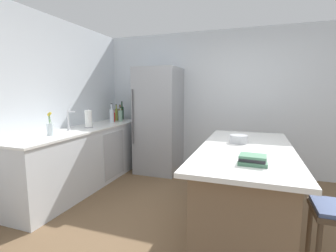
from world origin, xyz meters
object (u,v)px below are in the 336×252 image
object	(u,v)px
gin_bottle	(121,116)
flower_vase	(50,128)
wine_bottle	(122,113)
mixing_bowl	(239,139)
refrigerator	(159,121)
whiskey_bottle	(120,114)
kitchen_island	(244,186)
hot_sauce_bottle	(114,117)
paper_towel_roll	(88,119)
sink_faucet	(69,120)
cookbook_stack	(253,160)
soda_bottle	(112,115)
olive_oil_bottle	(116,114)

from	to	relation	value
gin_bottle	flower_vase	bearing A→B (deg)	-93.22
wine_bottle	mixing_bowl	size ratio (longest dim) A/B	1.79
refrigerator	mixing_bowl	distance (m)	1.98
refrigerator	whiskey_bottle	distance (m)	0.87
kitchen_island	whiskey_bottle	size ratio (longest dim) A/B	6.94
kitchen_island	gin_bottle	xyz separation A→B (m)	(-2.36, 1.37, 0.59)
kitchen_island	hot_sauce_bottle	distance (m)	2.81
paper_towel_roll	whiskey_bottle	xyz separation A→B (m)	(-0.05, 1.07, -0.01)
refrigerator	wine_bottle	distance (m)	0.91
flower_vase	wine_bottle	xyz separation A→B (m)	(-0.04, 1.93, 0.04)
gin_bottle	refrigerator	bearing A→B (deg)	8.34
sink_faucet	hot_sauce_bottle	distance (m)	1.14
kitchen_island	whiskey_bottle	world-z (taller)	whiskey_bottle
wine_bottle	cookbook_stack	distance (m)	3.44
kitchen_island	refrigerator	bearing A→B (deg)	137.42
soda_bottle	wine_bottle	bearing A→B (deg)	97.48
flower_vase	paper_towel_roll	xyz separation A→B (m)	(0.03, 0.75, 0.03)
kitchen_island	olive_oil_bottle	world-z (taller)	olive_oil_bottle
cookbook_stack	whiskey_bottle	bearing A→B (deg)	139.21
kitchen_island	hot_sauce_bottle	xyz separation A→B (m)	(-2.44, 1.27, 0.57)
flower_vase	gin_bottle	bearing A→B (deg)	86.78
paper_towel_roll	hot_sauce_bottle	xyz separation A→B (m)	(-0.03, 0.80, -0.04)
mixing_bowl	gin_bottle	bearing A→B (deg)	152.73
sink_faucet	cookbook_stack	world-z (taller)	sink_faucet
refrigerator	hot_sauce_bottle	xyz separation A→B (m)	(-0.84, -0.20, 0.06)
soda_bottle	mixing_bowl	xyz separation A→B (m)	(2.33, -0.97, -0.12)
kitchen_island	cookbook_stack	distance (m)	0.81
mixing_bowl	soda_bottle	bearing A→B (deg)	157.46
paper_towel_roll	cookbook_stack	distance (m)	2.73
whiskey_bottle	gin_bottle	bearing A→B (deg)	-58.28
paper_towel_roll	gin_bottle	xyz separation A→B (m)	(0.06, 0.89, -0.02)
wine_bottle	flower_vase	bearing A→B (deg)	-88.84
kitchen_island	hot_sauce_bottle	world-z (taller)	hot_sauce_bottle
paper_towel_roll	soda_bottle	xyz separation A→B (m)	(-0.01, 0.69, 0.00)
kitchen_island	olive_oil_bottle	xyz separation A→B (m)	(-2.50, 1.45, 0.60)
sink_faucet	wine_bottle	xyz separation A→B (m)	(0.01, 1.52, -0.02)
flower_vase	paper_towel_roll	size ratio (longest dim) A/B	0.99
kitchen_island	whiskey_bottle	distance (m)	2.97
paper_towel_roll	kitchen_island	bearing A→B (deg)	-11.13
sink_faucet	olive_oil_bottle	world-z (taller)	olive_oil_bottle
olive_oil_bottle	cookbook_stack	bearing A→B (deg)	-39.23
flower_vase	hot_sauce_bottle	bearing A→B (deg)	89.81
sink_faucet	whiskey_bottle	xyz separation A→B (m)	(0.03, 1.41, -0.03)
hot_sauce_bottle	soda_bottle	world-z (taller)	soda_bottle
wine_bottle	mixing_bowl	bearing A→B (deg)	-31.28
sink_faucet	refrigerator	bearing A→B (deg)	56.34
soda_bottle	whiskey_bottle	bearing A→B (deg)	96.68
sink_faucet	hot_sauce_bottle	xyz separation A→B (m)	(0.06, 1.13, -0.06)
refrigerator	mixing_bowl	xyz separation A→B (m)	(1.51, -1.28, -0.01)
sink_faucet	soda_bottle	bearing A→B (deg)	85.82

